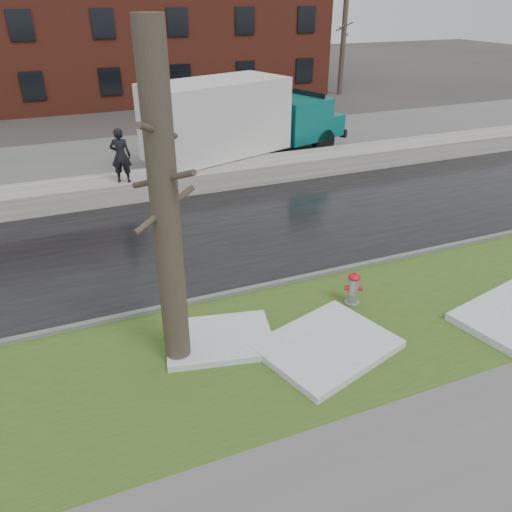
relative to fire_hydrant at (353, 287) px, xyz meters
name	(u,v)px	position (x,y,z in m)	size (l,w,h in m)	color
ground	(276,311)	(-1.76, 0.45, -0.49)	(120.00, 120.00, 0.00)	#47423D
verge	(300,341)	(-1.76, -0.80, -0.47)	(60.00, 4.50, 0.04)	#31541C
sidewalk	(413,484)	(-1.76, -4.55, -0.47)	(60.00, 3.00, 0.05)	slate
road	(215,234)	(-1.76, 4.95, -0.48)	(60.00, 7.00, 0.03)	black
parking_lot	(155,159)	(-1.76, 13.45, -0.48)	(60.00, 9.00, 0.03)	slate
curb	(259,288)	(-1.76, 1.45, -0.42)	(60.00, 0.15, 0.14)	slate
snowbank	(179,181)	(-1.76, 9.15, -0.12)	(60.00, 1.60, 0.75)	#BCB7AB
brick_building	(124,18)	(0.24, 30.45, 4.51)	(26.00, 12.00, 10.00)	maroon
bg_tree_center	(1,55)	(-7.76, 26.45, 2.84)	(1.40, 1.62, 6.50)	brown
bg_tree_right	(343,45)	(14.24, 24.45, 2.84)	(1.40, 1.62, 6.50)	brown
fire_hydrant	(353,287)	(0.00, 0.00, 0.00)	(0.42, 0.40, 0.85)	#919398
tree	(166,213)	(-4.28, -0.36, 2.70)	(1.23, 1.40, 6.26)	brown
box_truck	(239,121)	(1.37, 11.06, 1.42)	(10.85, 5.23, 3.62)	black
worker	(121,155)	(-3.82, 8.70, 1.19)	(0.68, 0.45, 1.87)	black
snow_patch_near	(327,346)	(-1.38, -1.26, -0.37)	(2.60, 2.00, 0.16)	silver
snow_patch_far	(220,339)	(-3.35, -0.19, -0.38)	(2.20, 1.60, 0.14)	silver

